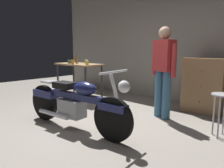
{
  "coord_description": "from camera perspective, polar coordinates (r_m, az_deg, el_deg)",
  "views": [
    {
      "loc": [
        2.65,
        -2.08,
        1.29
      ],
      "look_at": [
        -0.03,
        0.7,
        0.65
      ],
      "focal_mm": 34.65,
      "sensor_mm": 36.0,
      "label": 1
    }
  ],
  "objects": [
    {
      "name": "mug_yellow_tall",
      "position": [
        5.17,
        -6.62,
        5.58
      ],
      "size": [
        0.11,
        0.08,
        0.1
      ],
      "color": "yellow",
      "rests_on": "workbench"
    },
    {
      "name": "wooden_dresser",
      "position": [
        4.73,
        23.26,
        -0.36
      ],
      "size": [
        0.8,
        0.47,
        1.1
      ],
      "color": "#99724C",
      "rests_on": "ground_plane"
    },
    {
      "name": "motorcycle",
      "position": [
        3.47,
        -9.88,
        -4.75
      ],
      "size": [
        2.18,
        0.65,
        1.0
      ],
      "rotation": [
        0.0,
        0.0,
        0.12
      ],
      "color": "black",
      "rests_on": "ground_plane"
    },
    {
      "name": "ground_plane",
      "position": [
        3.61,
        -7.58,
        -11.63
      ],
      "size": [
        12.0,
        12.0,
        0.0
      ],
      "primitive_type": "plane",
      "color": "gray"
    },
    {
      "name": "person_standing",
      "position": [
        4.05,
        13.45,
        3.99
      ],
      "size": [
        0.55,
        0.31,
        1.67
      ],
      "rotation": [
        0.0,
        0.0,
        2.88
      ],
      "color": "#3E6A8C",
      "rests_on": "ground_plane"
    },
    {
      "name": "bottle",
      "position": [
        5.7,
        -9.33,
        6.35
      ],
      "size": [
        0.06,
        0.06,
        0.24
      ],
      "color": "olive",
      "rests_on": "workbench"
    },
    {
      "name": "mug_orange_travel",
      "position": [
        5.49,
        -10.37,
        5.76
      ],
      "size": [
        0.11,
        0.08,
        0.11
      ],
      "color": "orange",
      "rests_on": "workbench"
    },
    {
      "name": "back_wall",
      "position": [
        5.56,
        15.76,
        11.75
      ],
      "size": [
        8.0,
        0.12,
        3.1
      ],
      "primitive_type": "cube",
      "color": "gray",
      "rests_on": "ground_plane"
    },
    {
      "name": "shop_stool",
      "position": [
        3.52,
        27.16,
        -4.64
      ],
      "size": [
        0.32,
        0.32,
        0.64
      ],
      "color": "#B2B2B7",
      "rests_on": "ground_plane"
    },
    {
      "name": "storage_bin",
      "position": [
        5.47,
        -15.86,
        -2.77
      ],
      "size": [
        0.44,
        0.32,
        0.34
      ],
      "primitive_type": "cube",
      "color": "gray",
      "rests_on": "ground_plane"
    },
    {
      "name": "mug_green_speckled",
      "position": [
        5.72,
        -11.19,
        5.78
      ],
      "size": [
        0.11,
        0.08,
        0.09
      ],
      "color": "#3D7F4C",
      "rests_on": "workbench"
    },
    {
      "name": "workbench",
      "position": [
        5.66,
        -8.79,
        4.21
      ],
      "size": [
        1.3,
        0.64,
        0.9
      ],
      "color": "#99724C",
      "rests_on": "ground_plane"
    },
    {
      "name": "mug_white_ceramic",
      "position": [
        5.66,
        -6.79,
        5.9
      ],
      "size": [
        0.12,
        0.08,
        0.1
      ],
      "color": "white",
      "rests_on": "workbench"
    }
  ]
}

